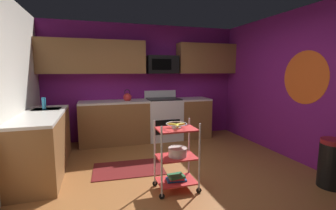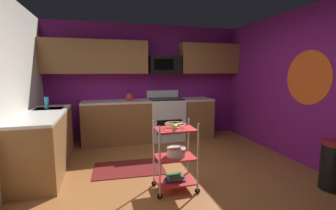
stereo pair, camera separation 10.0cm
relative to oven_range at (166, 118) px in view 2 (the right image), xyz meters
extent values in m
cube|color=#995B2D|center=(-0.37, -2.10, -0.50)|extent=(4.40, 4.80, 0.04)
cube|color=#751970|center=(-0.37, 0.33, 0.82)|extent=(4.52, 0.06, 2.60)
cube|color=#751970|center=(1.86, -2.10, 0.82)|extent=(0.06, 4.80, 2.60)
cylinder|color=#E5591E|center=(1.82, -2.07, 0.97)|extent=(0.00, 0.88, 0.88)
cube|color=brown|center=(-0.37, 0.00, -0.04)|extent=(2.91, 0.60, 0.88)
cube|color=silver|center=(-0.37, 0.00, 0.42)|extent=(2.91, 0.60, 0.04)
cube|color=brown|center=(-2.27, -1.22, -0.04)|extent=(0.60, 1.84, 0.88)
cube|color=silver|center=(-2.27, -1.22, 0.42)|extent=(0.60, 1.84, 0.04)
cube|color=#B7BABC|center=(-2.27, -0.75, 0.36)|extent=(0.44, 0.36, 0.16)
cube|color=white|center=(0.00, 0.00, -0.02)|extent=(0.76, 0.64, 0.92)
cube|color=black|center=(0.00, -0.33, -0.13)|extent=(0.56, 0.01, 0.32)
cube|color=white|center=(0.00, 0.29, 0.53)|extent=(0.76, 0.06, 0.18)
cube|color=black|center=(0.00, 0.00, 0.45)|extent=(0.72, 0.60, 0.02)
cube|color=brown|center=(-1.49, 0.13, 1.37)|extent=(2.17, 0.33, 0.70)
cube|color=brown|center=(1.11, 0.13, 1.37)|extent=(1.43, 0.33, 0.70)
cube|color=black|center=(0.00, 0.11, 1.22)|extent=(0.70, 0.38, 0.40)
cube|color=black|center=(-0.06, -0.09, 1.22)|extent=(0.44, 0.01, 0.24)
cylinder|color=silver|center=(-0.75, -2.53, 0.00)|extent=(0.02, 0.02, 0.88)
cylinder|color=black|center=(-0.75, -2.53, -0.44)|extent=(0.07, 0.02, 0.07)
cylinder|color=silver|center=(-0.25, -2.53, 0.00)|extent=(0.02, 0.02, 0.88)
cylinder|color=black|center=(-0.25, -2.53, -0.44)|extent=(0.07, 0.02, 0.07)
cylinder|color=silver|center=(-0.75, -2.18, 0.00)|extent=(0.02, 0.02, 0.88)
cylinder|color=black|center=(-0.75, -2.18, -0.44)|extent=(0.07, 0.02, 0.07)
cylinder|color=silver|center=(-0.25, -2.18, 0.00)|extent=(0.02, 0.02, 0.88)
cylinder|color=black|center=(-0.25, -2.18, -0.44)|extent=(0.07, 0.02, 0.07)
cube|color=red|center=(-0.50, -2.36, -0.36)|extent=(0.50, 0.35, 0.02)
cube|color=red|center=(-0.50, -2.36, -0.03)|extent=(0.50, 0.35, 0.02)
cube|color=red|center=(-0.50, -2.36, 0.34)|extent=(0.50, 0.35, 0.02)
torus|color=silver|center=(-0.50, -2.36, 0.41)|extent=(0.27, 0.27, 0.01)
cylinder|color=silver|center=(-0.50, -2.36, 0.36)|extent=(0.12, 0.12, 0.02)
ellipsoid|color=yellow|center=(-0.45, -2.34, 0.40)|extent=(0.17, 0.09, 0.04)
ellipsoid|color=yellow|center=(-0.54, -2.32, 0.40)|extent=(0.15, 0.14, 0.04)
ellipsoid|color=yellow|center=(-0.51, -2.41, 0.40)|extent=(0.08, 0.17, 0.04)
cylinder|color=silver|center=(-0.49, -2.36, 0.04)|extent=(0.24, 0.24, 0.11)
torus|color=silver|center=(-0.49, -2.36, 0.09)|extent=(0.25, 0.25, 0.01)
cube|color=#1E4C8C|center=(-0.50, -2.36, -0.34)|extent=(0.27, 0.18, 0.02)
cube|color=#B22626|center=(-0.50, -2.36, -0.32)|extent=(0.21, 0.17, 0.02)
cube|color=#26723F|center=(-0.50, -2.36, -0.29)|extent=(0.21, 0.18, 0.03)
sphere|color=red|center=(-0.81, 0.00, 0.51)|extent=(0.18, 0.18, 0.18)
sphere|color=black|center=(-0.81, 0.00, 0.60)|extent=(0.03, 0.03, 0.03)
cone|color=red|center=(-0.73, 0.00, 0.53)|extent=(0.09, 0.04, 0.06)
torus|color=black|center=(-0.81, 0.00, 0.63)|extent=(0.12, 0.01, 0.12)
cylinder|color=#2D8CBF|center=(-2.31, -0.78, 0.54)|extent=(0.06, 0.06, 0.20)
cylinder|color=black|center=(1.53, -2.90, -0.18)|extent=(0.34, 0.34, 0.60)
cube|color=maroon|center=(-1.02, -1.51, -0.47)|extent=(1.14, 0.76, 0.01)
camera|label=1|loc=(-1.48, -5.16, 1.08)|focal=25.45mm
camera|label=2|loc=(-1.38, -5.19, 1.08)|focal=25.45mm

